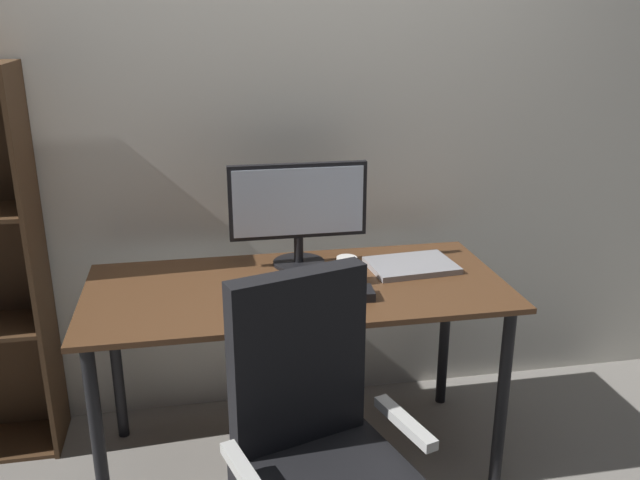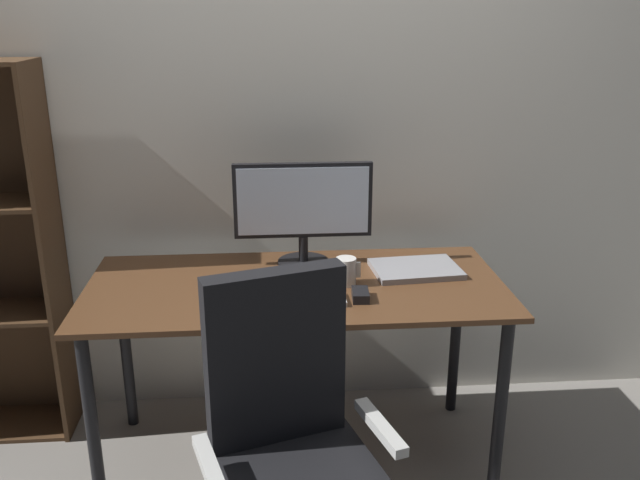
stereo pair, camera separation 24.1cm
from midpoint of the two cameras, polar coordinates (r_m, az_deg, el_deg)
ground_plane at (r=2.80m, az=0.70°, el=-17.92°), size 12.00×12.00×0.00m
back_wall at (r=2.78m, az=-0.18°, el=11.12°), size 6.40×0.10×2.60m
desk at (r=2.46m, az=0.76°, el=-5.69°), size 1.50×0.69×0.74m
monitor at (r=2.55m, az=1.26°, el=2.78°), size 0.52×0.20×0.40m
keyboard at (r=2.27m, az=1.54°, el=-5.19°), size 0.29×0.12×0.02m
mouse at (r=2.31m, az=6.44°, el=-4.71°), size 0.06×0.10×0.03m
coffee_mug at (r=2.42m, az=5.08°, el=-2.71°), size 0.09×0.07×0.10m
laptop at (r=2.58m, az=10.76°, el=-2.48°), size 0.34×0.26×0.02m
office_chair at (r=1.98m, az=1.36°, el=-19.13°), size 0.57×0.57×1.01m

